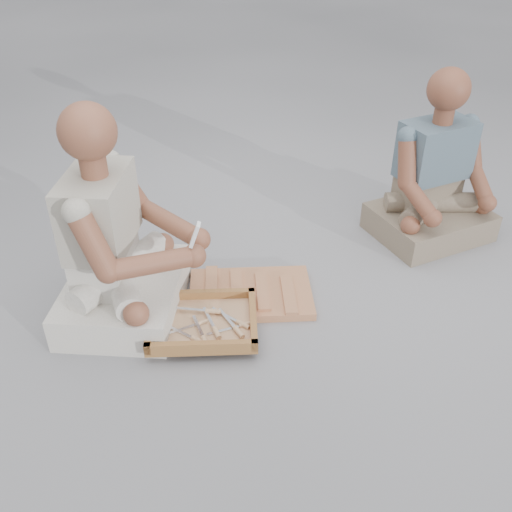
% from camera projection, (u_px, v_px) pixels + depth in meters
% --- Properties ---
extents(ground, '(60.00, 60.00, 0.00)m').
position_uv_depth(ground, '(262.00, 324.00, 2.64)').
color(ground, gray).
rests_on(ground, ground).
extents(carved_panel, '(0.68, 0.54, 0.04)m').
position_uv_depth(carved_panel, '(251.00, 294.00, 2.80)').
color(carved_panel, brown).
rests_on(carved_panel, ground).
extents(tool_tray, '(0.56, 0.49, 0.06)m').
position_uv_depth(tool_tray, '(203.00, 322.00, 2.56)').
color(tool_tray, brown).
rests_on(tool_tray, carved_panel).
extents(chisel_0, '(0.18, 0.15, 0.02)m').
position_uv_depth(chisel_0, '(200.00, 323.00, 2.55)').
color(chisel_0, white).
rests_on(chisel_0, tool_tray).
extents(chisel_1, '(0.16, 0.17, 0.02)m').
position_uv_depth(chisel_1, '(237.00, 329.00, 2.50)').
color(chisel_1, white).
rests_on(chisel_1, tool_tray).
extents(chisel_2, '(0.14, 0.19, 0.02)m').
position_uv_depth(chisel_2, '(215.00, 330.00, 2.50)').
color(chisel_2, white).
rests_on(chisel_2, tool_tray).
extents(chisel_3, '(0.19, 0.14, 0.02)m').
position_uv_depth(chisel_3, '(242.00, 325.00, 2.54)').
color(chisel_3, white).
rests_on(chisel_3, tool_tray).
extents(chisel_4, '(0.21, 0.10, 0.02)m').
position_uv_depth(chisel_4, '(194.00, 339.00, 2.46)').
color(chisel_4, white).
rests_on(chisel_4, tool_tray).
extents(chisel_5, '(0.22, 0.03, 0.02)m').
position_uv_depth(chisel_5, '(209.00, 311.00, 2.60)').
color(chisel_5, white).
rests_on(chisel_5, tool_tray).
extents(chisel_6, '(0.13, 0.19, 0.02)m').
position_uv_depth(chisel_6, '(204.00, 339.00, 2.45)').
color(chisel_6, white).
rests_on(chisel_6, tool_tray).
extents(chisel_7, '(0.20, 0.12, 0.02)m').
position_uv_depth(chisel_7, '(239.00, 323.00, 2.55)').
color(chisel_7, white).
rests_on(chisel_7, tool_tray).
extents(wood_chip_0, '(0.02, 0.02, 0.00)m').
position_uv_depth(wood_chip_0, '(192.00, 309.00, 2.73)').
color(wood_chip_0, tan).
rests_on(wood_chip_0, ground).
extents(wood_chip_1, '(0.02, 0.02, 0.00)m').
position_uv_depth(wood_chip_1, '(238.00, 291.00, 2.85)').
color(wood_chip_1, tan).
rests_on(wood_chip_1, ground).
extents(wood_chip_2, '(0.02, 0.02, 0.00)m').
position_uv_depth(wood_chip_2, '(191.00, 322.00, 2.65)').
color(wood_chip_2, tan).
rests_on(wood_chip_2, ground).
extents(wood_chip_3, '(0.02, 0.02, 0.00)m').
position_uv_depth(wood_chip_3, '(221.00, 283.00, 2.90)').
color(wood_chip_3, tan).
rests_on(wood_chip_3, ground).
extents(wood_chip_4, '(0.02, 0.02, 0.00)m').
position_uv_depth(wood_chip_4, '(272.00, 287.00, 2.88)').
color(wood_chip_4, tan).
rests_on(wood_chip_4, ground).
extents(wood_chip_5, '(0.02, 0.02, 0.00)m').
position_uv_depth(wood_chip_5, '(158.00, 296.00, 2.82)').
color(wood_chip_5, tan).
rests_on(wood_chip_5, ground).
extents(wood_chip_6, '(0.02, 0.02, 0.00)m').
position_uv_depth(wood_chip_6, '(156.00, 320.00, 2.67)').
color(wood_chip_6, tan).
rests_on(wood_chip_6, ground).
extents(wood_chip_7, '(0.02, 0.02, 0.00)m').
position_uv_depth(wood_chip_7, '(130.00, 338.00, 2.56)').
color(wood_chip_7, tan).
rests_on(wood_chip_7, ground).
extents(wood_chip_8, '(0.02, 0.02, 0.00)m').
position_uv_depth(wood_chip_8, '(266.00, 295.00, 2.82)').
color(wood_chip_8, tan).
rests_on(wood_chip_8, ground).
extents(wood_chip_9, '(0.02, 0.02, 0.00)m').
position_uv_depth(wood_chip_9, '(161.00, 288.00, 2.87)').
color(wood_chip_9, tan).
rests_on(wood_chip_9, ground).
extents(wood_chip_10, '(0.02, 0.02, 0.00)m').
position_uv_depth(wood_chip_10, '(261.00, 294.00, 2.83)').
color(wood_chip_10, tan).
rests_on(wood_chip_10, ground).
extents(wood_chip_11, '(0.02, 0.02, 0.00)m').
position_uv_depth(wood_chip_11, '(170.00, 326.00, 2.63)').
color(wood_chip_11, tan).
rests_on(wood_chip_11, ground).
extents(wood_chip_12, '(0.02, 0.02, 0.00)m').
position_uv_depth(wood_chip_12, '(141.00, 351.00, 2.49)').
color(wood_chip_12, tan).
rests_on(wood_chip_12, ground).
extents(craftsman, '(0.71, 0.71, 1.01)m').
position_uv_depth(craftsman, '(117.00, 249.00, 2.54)').
color(craftsman, silver).
rests_on(craftsman, ground).
extents(companion, '(0.77, 0.75, 0.94)m').
position_uv_depth(companion, '(434.00, 184.00, 3.14)').
color(companion, '#766C55').
rests_on(companion, ground).
extents(mobile_phone, '(0.06, 0.05, 0.11)m').
position_uv_depth(mobile_phone, '(195.00, 235.00, 2.39)').
color(mobile_phone, white).
rests_on(mobile_phone, craftsman).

